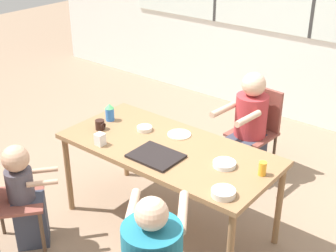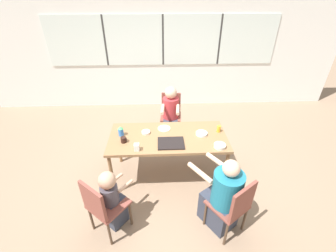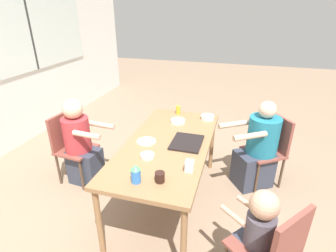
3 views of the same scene
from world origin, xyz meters
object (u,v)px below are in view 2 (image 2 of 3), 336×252
(person_woman_green_shirt, at_px, (171,116))
(bowl_white_shallow, at_px, (146,132))
(bowl_fruit, at_px, (202,134))
(person_man_blue_shirt, at_px, (222,198))
(chair_for_toddler, at_px, (101,205))
(juice_glass, at_px, (219,129))
(person_toddler, at_px, (113,200))
(sippy_cup, at_px, (121,131))
(bowl_cereal, at_px, (220,146))
(milk_carton_small, at_px, (137,147))
(coffee_mug, at_px, (124,140))
(chair_for_woman_green_shirt, at_px, (171,111))
(chair_for_man_blue_shirt, at_px, (234,205))

(person_woman_green_shirt, relative_size, bowl_white_shallow, 8.37)
(bowl_fruit, bearing_deg, person_man_blue_shirt, -82.94)
(chair_for_toddler, xyz_separation_m, bowl_white_shallow, (0.48, 1.09, 0.27))
(juice_glass, relative_size, bowl_fruit, 0.61)
(person_toddler, bearing_deg, sippy_cup, 128.17)
(bowl_cereal, relative_size, bowl_fruit, 0.97)
(milk_carton_small, distance_m, bowl_fruit, 1.00)
(coffee_mug, xyz_separation_m, sippy_cup, (-0.06, 0.18, 0.04))
(chair_for_woman_green_shirt, distance_m, bowl_fruit, 1.34)
(chair_for_toddler, distance_m, bowl_fruit, 1.68)
(coffee_mug, height_order, bowl_white_shallow, coffee_mug)
(person_man_blue_shirt, relative_size, coffee_mug, 12.78)
(chair_for_toddler, height_order, person_woman_green_shirt, person_woman_green_shirt)
(person_woman_green_shirt, distance_m, person_man_blue_shirt, 2.09)
(chair_for_man_blue_shirt, xyz_separation_m, bowl_cereal, (-0.02, 0.76, 0.27))
(person_toddler, bearing_deg, bowl_white_shallow, 107.77)
(milk_carton_small, bearing_deg, chair_for_toddler, -118.98)
(chair_for_toddler, relative_size, person_woman_green_shirt, 0.80)
(sippy_cup, relative_size, juice_glass, 1.52)
(bowl_cereal, bearing_deg, bowl_white_shallow, 159.01)
(chair_for_toddler, height_order, coffee_mug, chair_for_toddler)
(person_toddler, distance_m, juice_glass, 1.81)
(bowl_cereal, distance_m, bowl_fruit, 0.38)
(chair_for_woman_green_shirt, distance_m, person_woman_green_shirt, 0.17)
(juice_glass, height_order, bowl_white_shallow, juice_glass)
(chair_for_woman_green_shirt, bearing_deg, coffee_mug, 66.89)
(sippy_cup, distance_m, bowl_fruit, 1.20)
(chair_for_toddler, height_order, milk_carton_small, same)
(chair_for_toddler, xyz_separation_m, person_woman_green_shirt, (0.91, 2.10, -0.02))
(person_man_blue_shirt, relative_size, sippy_cup, 6.85)
(chair_for_man_blue_shirt, relative_size, bowl_white_shallow, 6.69)
(coffee_mug, bearing_deg, chair_for_toddler, -101.50)
(chair_for_toddler, relative_size, bowl_cereal, 5.28)
(juice_glass, distance_m, bowl_white_shallow, 1.11)
(chair_for_woman_green_shirt, distance_m, bowl_white_shallow, 1.29)
(milk_carton_small, xyz_separation_m, bowl_cereal, (1.14, 0.01, -0.03))
(bowl_cereal, bearing_deg, juice_glass, 79.07)
(chair_for_man_blue_shirt, height_order, person_woman_green_shirt, person_woman_green_shirt)
(chair_for_woman_green_shirt, height_order, chair_for_man_blue_shirt, same)
(person_toddler, distance_m, bowl_fruit, 1.55)
(milk_carton_small, height_order, bowl_white_shallow, milk_carton_small)
(chair_for_man_blue_shirt, bearing_deg, person_toddler, 138.32)
(person_man_blue_shirt, height_order, bowl_fruit, person_man_blue_shirt)
(chair_for_man_blue_shirt, height_order, chair_for_toddler, same)
(chair_for_woman_green_shirt, xyz_separation_m, bowl_fruit, (0.39, -1.25, 0.27))
(chair_for_toddler, distance_m, person_woman_green_shirt, 2.29)
(chair_for_toddler, height_order, person_man_blue_shirt, person_man_blue_shirt)
(milk_carton_small, distance_m, bowl_cereal, 1.14)
(bowl_cereal, bearing_deg, person_toddler, -157.91)
(chair_for_toddler, xyz_separation_m, bowl_fruit, (1.32, 1.02, 0.27))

